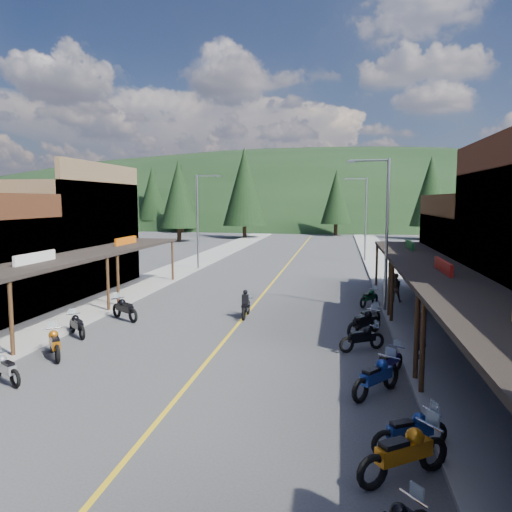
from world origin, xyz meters
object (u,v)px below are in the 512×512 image
at_px(pine_2, 244,187).
at_px(pine_3, 336,197).
at_px(pine_9, 506,196).
at_px(pedestrian_east_b, 395,287).
at_px(pine_7, 152,194).
at_px(bike_west_7, 55,342).
at_px(shop_west_3, 52,237).
at_px(pedestrian_east_a, 420,335).
at_px(pine_4, 431,191).
at_px(bike_east_7, 389,360).
at_px(pine_8, 122,200).
at_px(bike_west_6, 5,367).
at_px(bike_east_4, 404,450).
at_px(pine_0, 79,197).
at_px(bike_west_8, 77,324).
at_px(streetlight_1, 199,217).
at_px(bike_east_10, 368,315).
at_px(rider_on_bike, 246,306).
at_px(bike_east_9, 364,321).
at_px(bike_east_8, 362,337).
at_px(pine_11, 487,188).
at_px(streetlight_3, 364,215).
at_px(streetlight_2, 384,228).
at_px(shop_east_3, 502,260).
at_px(pine_10, 179,194).
at_px(bike_west_9, 125,308).

bearing_deg(pine_2, pine_3, 29.74).
relative_size(pine_9, pedestrian_east_b, 6.68).
bearing_deg(pine_7, bike_west_7, -71.35).
distance_m(shop_west_3, pedestrian_east_a, 24.39).
relative_size(pine_4, bike_east_7, 6.64).
relative_size(shop_west_3, pine_8, 1.09).
distance_m(pine_2, bike_west_7, 60.41).
bearing_deg(bike_east_7, pine_3, 123.65).
distance_m(pine_9, pedestrian_east_b, 38.60).
bearing_deg(bike_west_6, bike_east_4, -76.89).
xyz_separation_m(pine_0, bike_east_7, (46.41, -63.71, -5.94)).
xyz_separation_m(pine_8, bike_west_8, (15.56, -38.95, -5.43)).
height_order(bike_east_7, pedestrian_east_b, pedestrian_east_b).
bearing_deg(streetlight_1, bike_east_7, -60.60).
bearing_deg(pine_9, shop_west_3, -138.27).
distance_m(pine_3, bike_east_10, 61.43).
bearing_deg(bike_east_7, pine_7, 147.92).
relative_size(streetlight_1, pine_8, 0.80).
bearing_deg(rider_on_bike, bike_east_9, -24.42).
distance_m(pine_2, bike_west_8, 57.54).
xyz_separation_m(bike_east_8, rider_on_bike, (-5.52, 4.76, 0.03)).
bearing_deg(bike_west_8, pine_3, 35.19).
xyz_separation_m(shop_west_3, pine_0, (-26.22, 50.70, 2.96)).
distance_m(streetlight_1, pine_9, 38.61).
bearing_deg(pine_9, pine_11, -119.74).
xyz_separation_m(pine_3, bike_west_6, (-9.83, -70.49, -5.94)).
relative_size(bike_east_10, rider_on_bike, 0.96).
distance_m(streetlight_1, bike_east_7, 27.50).
bearing_deg(pine_7, streetlight_3, -49.74).
distance_m(streetlight_2, bike_east_10, 5.08).
relative_size(streetlight_2, bike_east_7, 4.25).
height_order(shop_east_3, pine_10, pine_10).
bearing_deg(pine_7, pine_3, -15.52).
bearing_deg(bike_east_10, pine_10, 155.33).
distance_m(bike_west_9, bike_east_4, 17.05).
bearing_deg(pine_9, streetlight_2, -114.74).
distance_m(pine_10, bike_east_8, 54.80).
bearing_deg(bike_west_7, pine_2, 55.84).
height_order(pine_8, bike_west_7, pine_8).
relative_size(bike_east_8, bike_east_10, 1.05).
bearing_deg(streetlight_3, bike_east_10, -91.97).
bearing_deg(pedestrian_east_a, bike_west_6, -67.97).
relative_size(pine_8, pine_9, 0.93).
bearing_deg(bike_east_9, pine_11, 106.49).
distance_m(bike_west_6, bike_east_7, 12.55).
height_order(streetlight_3, bike_east_4, streetlight_3).
height_order(pine_0, pine_8, pine_0).
bearing_deg(bike_east_4, shop_east_3, 123.05).
bearing_deg(pine_11, shop_east_3, -103.17).
bearing_deg(pine_8, bike_west_8, -68.23).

